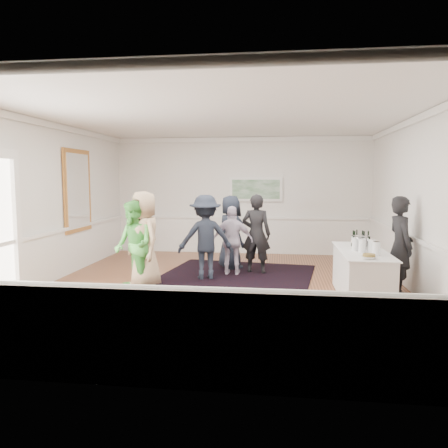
# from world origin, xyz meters

# --- Properties ---
(floor) EXTENTS (8.00, 8.00, 0.00)m
(floor) POSITION_xyz_m (0.00, 0.00, 0.00)
(floor) COLOR brown
(floor) RESTS_ON ground
(ceiling) EXTENTS (7.00, 8.00, 0.02)m
(ceiling) POSITION_xyz_m (0.00, 0.00, 3.20)
(ceiling) COLOR white
(ceiling) RESTS_ON wall_back
(wall_left) EXTENTS (0.02, 8.00, 3.20)m
(wall_left) POSITION_xyz_m (-3.50, 0.00, 1.60)
(wall_left) COLOR white
(wall_left) RESTS_ON floor
(wall_right) EXTENTS (0.02, 8.00, 3.20)m
(wall_right) POSITION_xyz_m (3.50, 0.00, 1.60)
(wall_right) COLOR white
(wall_right) RESTS_ON floor
(wall_back) EXTENTS (7.00, 0.02, 3.20)m
(wall_back) POSITION_xyz_m (0.00, 4.00, 1.60)
(wall_back) COLOR white
(wall_back) RESTS_ON floor
(wall_front) EXTENTS (7.00, 0.02, 3.20)m
(wall_front) POSITION_xyz_m (0.00, -4.00, 1.60)
(wall_front) COLOR white
(wall_front) RESTS_ON floor
(wainscoting) EXTENTS (7.00, 8.00, 1.00)m
(wainscoting) POSITION_xyz_m (0.00, 0.00, 0.50)
(wainscoting) COLOR white
(wainscoting) RESTS_ON floor
(mirror) EXTENTS (0.05, 1.25, 1.85)m
(mirror) POSITION_xyz_m (-3.45, 1.30, 1.80)
(mirror) COLOR #C5803A
(mirror) RESTS_ON wall_left
(landscape_painting) EXTENTS (1.44, 0.06, 0.66)m
(landscape_painting) POSITION_xyz_m (0.40, 3.95, 1.78)
(landscape_painting) COLOR white
(landscape_painting) RESTS_ON wall_back
(area_rug) EXTENTS (3.64, 4.48, 0.02)m
(area_rug) POSITION_xyz_m (0.09, 0.54, 0.01)
(area_rug) COLOR black
(area_rug) RESTS_ON floor
(serving_table) EXTENTS (0.79, 2.07, 0.84)m
(serving_table) POSITION_xyz_m (2.48, -0.34, 0.42)
(serving_table) COLOR silver
(serving_table) RESTS_ON floor
(bartender) EXTENTS (0.53, 0.71, 1.77)m
(bartender) POSITION_xyz_m (3.20, -0.00, 0.88)
(bartender) COLOR black
(bartender) RESTS_ON floor
(guest_tan) EXTENTS (1.04, 1.06, 1.84)m
(guest_tan) POSITION_xyz_m (-1.48, -0.07, 0.92)
(guest_tan) COLOR tan
(guest_tan) RESTS_ON floor
(guest_green) EXTENTS (1.01, 1.03, 1.68)m
(guest_green) POSITION_xyz_m (-1.62, -0.31, 0.84)
(guest_green) COLOR #4FB749
(guest_green) RESTS_ON floor
(guest_lilac) EXTENTS (0.88, 0.38, 1.49)m
(guest_lilac) POSITION_xyz_m (0.06, 1.22, 0.75)
(guest_lilac) COLOR silver
(guest_lilac) RESTS_ON floor
(guest_dark_a) EXTENTS (1.27, 0.96, 1.74)m
(guest_dark_a) POSITION_xyz_m (-0.45, 0.76, 0.87)
(guest_dark_a) COLOR #1B212E
(guest_dark_a) RESTS_ON floor
(guest_dark_b) EXTENTS (0.69, 0.51, 1.74)m
(guest_dark_b) POSITION_xyz_m (0.56, 1.45, 0.87)
(guest_dark_b) COLOR black
(guest_dark_b) RESTS_ON floor
(guest_navy) EXTENTS (0.92, 0.98, 1.69)m
(guest_navy) POSITION_xyz_m (-0.06, 1.88, 0.84)
(guest_navy) COLOR #1B212E
(guest_navy) RESTS_ON floor
(wine_bottles) EXTENTS (0.32, 0.27, 0.31)m
(wine_bottles) POSITION_xyz_m (2.51, 0.10, 0.99)
(wine_bottles) COLOR black
(wine_bottles) RESTS_ON serving_table
(juice_pitchers) EXTENTS (0.37, 0.54, 0.24)m
(juice_pitchers) POSITION_xyz_m (2.52, -0.63, 0.96)
(juice_pitchers) COLOR #79B340
(juice_pitchers) RESTS_ON serving_table
(ice_bucket) EXTENTS (0.26, 0.26, 0.24)m
(ice_bucket) POSITION_xyz_m (2.49, -0.17, 0.95)
(ice_bucket) COLOR silver
(ice_bucket) RESTS_ON serving_table
(nut_bowl) EXTENTS (0.23, 0.23, 0.08)m
(nut_bowl) POSITION_xyz_m (2.44, -1.14, 0.88)
(nut_bowl) COLOR white
(nut_bowl) RESTS_ON serving_table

